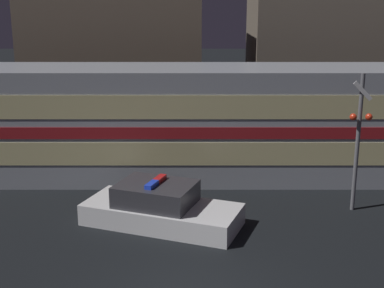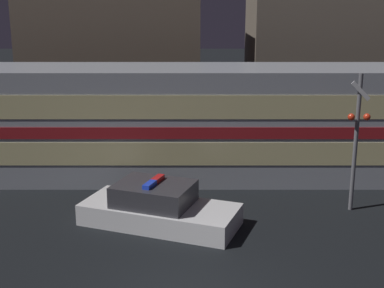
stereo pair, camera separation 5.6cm
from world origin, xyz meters
name	(u,v)px [view 2 (the right image)]	position (x,y,z in m)	size (l,w,h in m)	color
train	(217,123)	(1.00, 8.47, 1.95)	(23.75, 3.13, 3.89)	#999EA5
police_car	(159,208)	(-0.81, 4.11, 0.48)	(4.70, 3.20, 1.31)	silver
crossing_signal_near	(357,137)	(4.93, 5.16, 2.28)	(0.65, 0.29, 4.12)	slate
building_left	(115,48)	(-3.54, 15.56, 3.91)	(8.08, 4.48, 7.82)	brown
building_center	(348,57)	(7.71, 16.39, 3.44)	(9.51, 4.96, 6.89)	#726656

